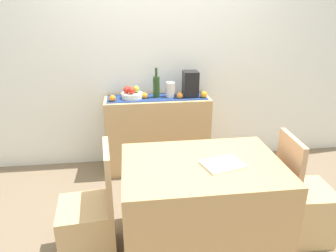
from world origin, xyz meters
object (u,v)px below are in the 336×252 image
ceramic_vase (170,90)px  open_book (223,164)px  coffee_maker (190,84)px  chair_near_window (90,226)px  sideboard_console (158,134)px  wine_bottle (156,87)px  dining_table (201,206)px  fruit_bowl (132,95)px  chair_by_corner (302,208)px

ceramic_vase → open_book: ceramic_vase is taller
coffee_maker → chair_near_window: size_ratio=0.31×
sideboard_console → wine_bottle: 0.55m
wine_bottle → coffee_maker: 0.38m
sideboard_console → open_book: bearing=-76.5°
wine_bottle → chair_near_window: (-0.64, -1.34, -0.72)m
wine_bottle → dining_table: 1.49m
sideboard_console → fruit_bowl: (-0.27, 0.00, 0.46)m
wine_bottle → sideboard_console: bearing=0.0°
wine_bottle → chair_by_corner: (1.06, -1.34, -0.72)m
wine_bottle → fruit_bowl: bearing=180.0°
chair_by_corner → coffee_maker: bearing=116.9°
coffee_maker → wine_bottle: bearing=-180.0°
fruit_bowl → chair_near_window: (-0.38, -1.34, -0.63)m
wine_bottle → chair_by_corner: bearing=-51.8°
sideboard_console → ceramic_vase: bearing=0.0°
open_book → sideboard_console: bearing=87.6°
fruit_bowl → chair_near_window: size_ratio=0.26×
coffee_maker → dining_table: coffee_maker is taller
sideboard_console → fruit_bowl: fruit_bowl is taller
coffee_maker → fruit_bowl: bearing=180.0°
sideboard_console → coffee_maker: 0.68m
fruit_bowl → sideboard_console: bearing=0.0°
dining_table → open_book: (0.13, -0.05, 0.38)m
wine_bottle → ceramic_vase: size_ratio=1.97×
open_book → wine_bottle: bearing=87.8°
coffee_maker → open_book: coffee_maker is taller
dining_table → ceramic_vase: bearing=92.3°
ceramic_vase → sideboard_console: bearing=180.0°
coffee_maker → chair_by_corner: size_ratio=0.31×
sideboard_console → fruit_bowl: 0.54m
sideboard_console → chair_by_corner: bearing=-51.9°
open_book → ceramic_vase: bearing=81.7°
ceramic_vase → chair_near_window: bearing=-120.7°
wine_bottle → chair_near_window: 1.65m
sideboard_console → wine_bottle: wine_bottle is taller
fruit_bowl → open_book: fruit_bowl is taller
dining_table → coffee_maker: bearing=82.9°
fruit_bowl → wine_bottle: (0.27, -0.00, 0.09)m
wine_bottle → chair_near_window: bearing=-115.6°
chair_near_window → ceramic_vase: bearing=59.3°
fruit_bowl → coffee_maker: coffee_maker is taller
dining_table → open_book: open_book is taller
fruit_bowl → ceramic_vase: size_ratio=1.39×
ceramic_vase → dining_table: (0.05, -1.34, -0.57)m
dining_table → open_book: 0.41m
ceramic_vase → dining_table: ceramic_vase is taller
sideboard_console → ceramic_vase: ceramic_vase is taller
wine_bottle → coffee_maker: bearing=0.0°
sideboard_console → chair_near_window: (-0.65, -1.34, -0.16)m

